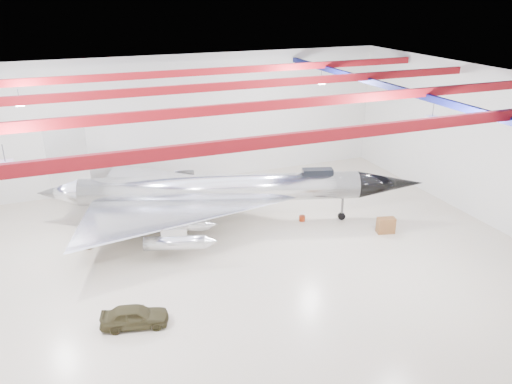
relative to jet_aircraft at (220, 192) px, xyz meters
name	(u,v)px	position (x,y,z in m)	size (l,w,h in m)	color
floor	(218,263)	(-1.96, -5.38, -2.47)	(40.00, 40.00, 0.00)	beige
wall_back	(163,122)	(-1.96, 9.62, 3.03)	(40.00, 40.00, 0.00)	silver
wall_right	(481,145)	(18.04, -5.38, 3.03)	(30.00, 30.00, 0.00)	silver
ceiling	(212,86)	(-1.96, -5.38, 8.53)	(40.00, 40.00, 0.00)	#0A0F38
ceiling_structure	(212,99)	(-1.96, -5.38, 7.85)	(39.50, 29.50, 1.08)	maroon
jet_aircraft	(220,192)	(0.00, 0.00, 0.00)	(26.94, 19.71, 7.54)	silver
jeep	(135,316)	(-7.72, -9.84, -1.89)	(1.36, 3.39, 1.16)	#36311B
desk	(386,225)	(10.29, -5.64, -1.91)	(1.23, 0.62, 1.13)	brown
crate_ply	(87,246)	(-9.40, -0.39, -2.31)	(0.45, 0.36, 0.32)	olive
toolbox_red	(158,207)	(-3.79, 4.25, -2.30)	(0.48, 0.39, 0.34)	maroon
engine_drum	(207,226)	(-1.23, -0.47, -2.29)	(0.41, 0.41, 0.37)	#59595B
tool_chest	(302,218)	(5.70, -1.76, -2.27)	(0.45, 0.45, 0.40)	maroon
oil_barrel	(177,224)	(-3.12, 0.60, -2.25)	(0.62, 0.50, 0.43)	olive
spares_box	(218,194)	(1.35, 5.16, -2.29)	(0.40, 0.40, 0.36)	#59595B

